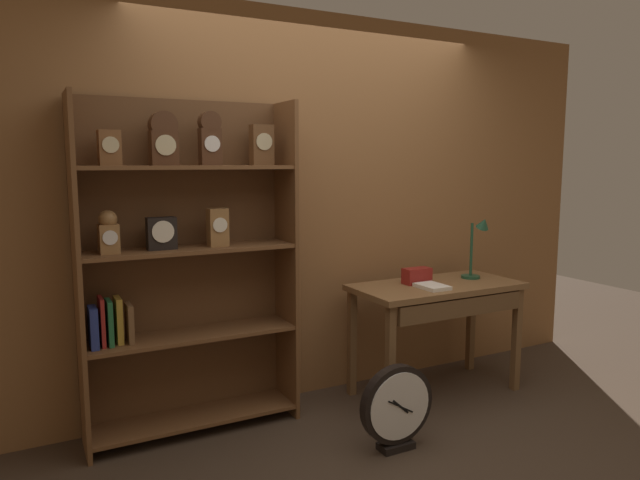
{
  "coord_description": "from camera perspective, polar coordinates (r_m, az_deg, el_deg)",
  "views": [
    {
      "loc": [
        -1.81,
        -2.28,
        1.61
      ],
      "look_at": [
        -0.24,
        0.71,
        1.16
      ],
      "focal_mm": 32.38,
      "sensor_mm": 36.0,
      "label": 1
    }
  ],
  "objects": [
    {
      "name": "ground_plane",
      "position": [
        3.33,
        10.15,
        -21.42
      ],
      "size": [
        10.0,
        10.0,
        0.0
      ],
      "primitive_type": "plane",
      "color": "#3D2D21"
    },
    {
      "name": "back_wood_panel",
      "position": [
        3.97,
        -0.41,
        3.18
      ],
      "size": [
        4.8,
        0.05,
        2.6
      ],
      "primitive_type": "cube",
      "color": "brown",
      "rests_on": "ground"
    },
    {
      "name": "bookshelf",
      "position": [
        3.49,
        -13.33,
        -2.08
      ],
      "size": [
        1.25,
        0.33,
        1.98
      ],
      "color": "brown",
      "rests_on": "ground"
    },
    {
      "name": "workbench",
      "position": [
        4.08,
        11.64,
        -5.76
      ],
      "size": [
        1.18,
        0.57,
        0.78
      ],
      "color": "brown",
      "rests_on": "ground"
    },
    {
      "name": "desk_lamp",
      "position": [
        4.28,
        15.31,
        -0.43
      ],
      "size": [
        0.18,
        0.18,
        0.45
      ],
      "color": "#1E472D",
      "rests_on": "workbench"
    },
    {
      "name": "toolbox_small",
      "position": [
        4.04,
        9.55,
        -3.51
      ],
      "size": [
        0.19,
        0.1,
        0.11
      ],
      "primitive_type": "cube",
      "color": "maroon",
      "rests_on": "workbench"
    },
    {
      "name": "open_repair_manual",
      "position": [
        3.92,
        11.01,
        -4.53
      ],
      "size": [
        0.16,
        0.22,
        0.02
      ],
      "primitive_type": "cube",
      "rotation": [
        0.0,
        0.0,
        0.01
      ],
      "color": "silver",
      "rests_on": "workbench"
    },
    {
      "name": "round_clock_large",
      "position": [
        3.4,
        7.63,
        -16.03
      ],
      "size": [
        0.45,
        0.11,
        0.49
      ],
      "color": "black",
      "rests_on": "ground"
    }
  ]
}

